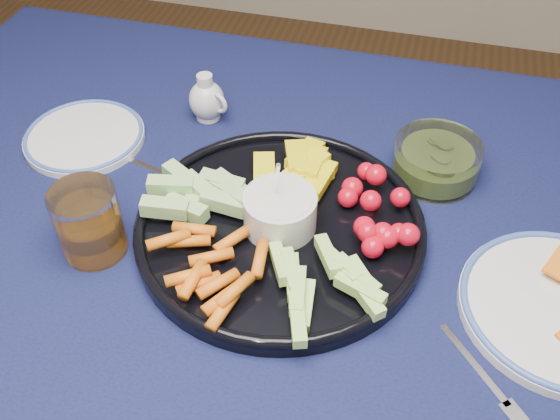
% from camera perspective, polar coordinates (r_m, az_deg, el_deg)
% --- Properties ---
extents(dining_table, '(1.67, 1.07, 0.75)m').
position_cam_1_polar(dining_table, '(0.92, 6.91, -8.30)').
color(dining_table, '#522D1B').
rests_on(dining_table, ground).
extents(crudite_platter, '(0.40, 0.40, 0.13)m').
position_cam_1_polar(crudite_platter, '(0.86, -0.19, -1.11)').
color(crudite_platter, black).
rests_on(crudite_platter, dining_table).
extents(creamer_pitcher, '(0.07, 0.06, 0.08)m').
position_cam_1_polar(creamer_pitcher, '(1.07, -6.68, 9.97)').
color(creamer_pitcher, silver).
rests_on(creamer_pitcher, dining_table).
extents(pickle_bowl, '(0.13, 0.13, 0.06)m').
position_cam_1_polar(pickle_bowl, '(0.98, 14.06, 4.30)').
color(pickle_bowl, white).
rests_on(pickle_bowl, dining_table).
extents(juice_tumbler, '(0.09, 0.09, 0.10)m').
position_cam_1_polar(juice_tumbler, '(0.86, -16.99, -1.37)').
color(juice_tumbler, white).
rests_on(juice_tumbler, dining_table).
extents(fork_left, '(0.15, 0.05, 0.00)m').
position_cam_1_polar(fork_left, '(0.99, -11.31, 3.58)').
color(fork_left, white).
rests_on(fork_left, dining_table).
extents(fork_right, '(0.11, 0.12, 0.00)m').
position_cam_1_polar(fork_right, '(0.78, 18.42, -14.61)').
color(fork_right, white).
rests_on(fork_right, dining_table).
extents(side_plate_extra, '(0.19, 0.19, 0.02)m').
position_cam_1_polar(side_plate_extra, '(1.08, -17.45, 6.45)').
color(side_plate_extra, silver).
rests_on(side_plate_extra, dining_table).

